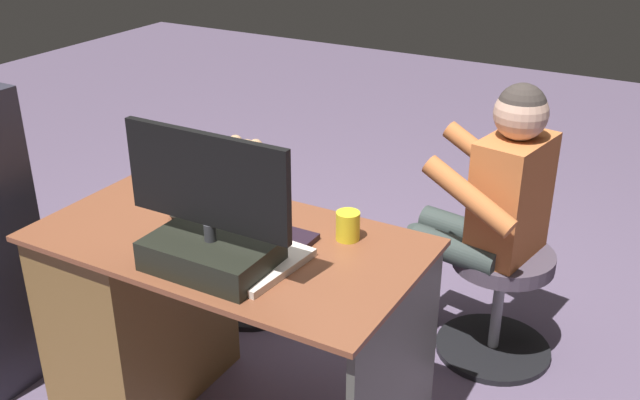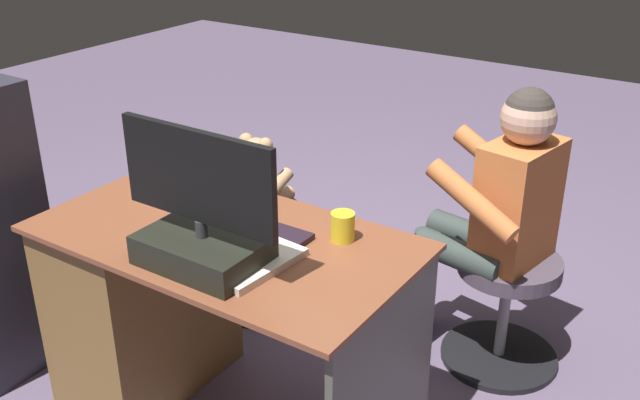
# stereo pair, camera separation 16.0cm
# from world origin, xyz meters

# --- Properties ---
(ground_plane) EXTENTS (10.00, 10.00, 0.00)m
(ground_plane) POSITION_xyz_m (0.00, 0.00, 0.00)
(ground_plane) COLOR #5F5069
(desk) EXTENTS (1.24, 0.68, 0.75)m
(desk) POSITION_xyz_m (0.33, 0.41, 0.40)
(desk) COLOR brown
(desk) RESTS_ON ground_plane
(monitor) EXTENTS (0.54, 0.25, 0.42)m
(monitor) POSITION_xyz_m (-0.07, 0.58, 0.88)
(monitor) COLOR black
(monitor) RESTS_ON desk
(keyboard) EXTENTS (0.42, 0.14, 0.02)m
(keyboard) POSITION_xyz_m (-0.05, 0.34, 0.76)
(keyboard) COLOR black
(keyboard) RESTS_ON desk
(computer_mouse) EXTENTS (0.06, 0.10, 0.04)m
(computer_mouse) POSITION_xyz_m (0.23, 0.35, 0.77)
(computer_mouse) COLOR #292F2E
(computer_mouse) RESTS_ON desk
(cup) EXTENTS (0.08, 0.08, 0.09)m
(cup) POSITION_xyz_m (-0.33, 0.22, 0.80)
(cup) COLOR yellow
(cup) RESTS_ON desk
(tv_remote) EXTENTS (0.10, 0.16, 0.02)m
(tv_remote) POSITION_xyz_m (0.13, 0.37, 0.76)
(tv_remote) COLOR black
(tv_remote) RESTS_ON desk
(notebook_binder) EXTENTS (0.25, 0.32, 0.02)m
(notebook_binder) POSITION_xyz_m (-0.18, 0.51, 0.76)
(notebook_binder) COLOR beige
(notebook_binder) RESTS_ON desk
(office_chair_teddy) EXTENTS (0.47, 0.47, 0.46)m
(office_chair_teddy) POSITION_xyz_m (0.40, -0.27, 0.27)
(office_chair_teddy) COLOR black
(office_chair_teddy) RESTS_ON ground_plane
(teddy_bear) EXTENTS (0.24, 0.24, 0.34)m
(teddy_bear) POSITION_xyz_m (0.40, -0.28, 0.61)
(teddy_bear) COLOR tan
(teddy_bear) RESTS_ON office_chair_teddy
(visitor_chair) EXTENTS (0.46, 0.46, 0.46)m
(visitor_chair) POSITION_xyz_m (-0.66, -0.46, 0.28)
(visitor_chair) COLOR black
(visitor_chair) RESTS_ON ground_plane
(person) EXTENTS (0.54, 0.53, 1.13)m
(person) POSITION_xyz_m (-0.58, -0.45, 0.68)
(person) COLOR #C66C37
(person) RESTS_ON ground_plane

